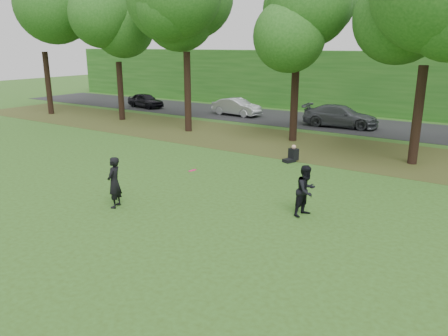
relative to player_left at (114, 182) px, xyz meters
The scene contains 9 objects.
ground 3.66m from the player_left, ahead, with size 120.00×120.00×0.00m, color #2F4C17.
leaf_litter 13.15m from the player_left, 74.40° to the left, with size 60.00×7.00×0.01m, color #3D2D16.
street 20.96m from the player_left, 80.30° to the left, with size 70.00×7.00×0.02m, color black.
far_hedge 26.92m from the player_left, 82.46° to the left, with size 70.00×3.00×5.00m, color #1D5117.
player_left is the anchor object (origin of this frame).
player_right 6.59m from the player_left, 26.77° to the left, with size 0.84×0.66×1.74m, color black.
parked_cars 20.45m from the player_left, 75.97° to the left, with size 41.14×3.78×1.49m.
frisbee 2.89m from the player_left, 22.31° to the left, with size 0.34×0.35×0.12m.
seated_person 9.47m from the player_left, 74.33° to the left, with size 0.65×0.83×0.83m.
Camera 1 is at (7.64, -9.58, 5.54)m, focal length 35.00 mm.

